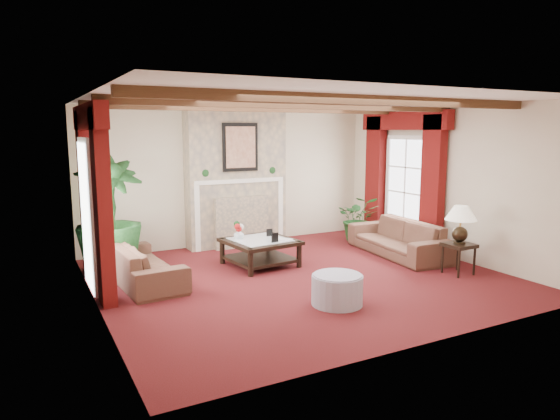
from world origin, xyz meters
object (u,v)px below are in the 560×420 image
ottoman (337,290)px  coffee_table (260,253)px  potted_palm (110,240)px  sofa_right (398,232)px  sofa_left (142,257)px  side_table (458,259)px

ottoman → coffee_table: bearing=91.6°
potted_palm → sofa_right: bearing=-15.2°
sofa_left → ottoman: sofa_left is taller
sofa_left → sofa_right: sofa_right is taller
sofa_right → coffee_table: size_ratio=2.04×
coffee_table → ottoman: (0.06, -2.21, -0.02)m
coffee_table → potted_palm: bearing=154.6°
sofa_right → coffee_table: sofa_right is taller
sofa_left → ottoman: 3.00m
ottoman → sofa_left: bearing=132.9°
sofa_left → sofa_right: bearing=-100.7°
side_table → ottoman: side_table is taller
potted_palm → coffee_table: bearing=-18.9°
side_table → potted_palm: bearing=150.8°
side_table → coffee_table: bearing=143.0°
coffee_table → sofa_right: bearing=-18.4°
potted_palm → side_table: bearing=-29.2°
sofa_left → coffee_table: bearing=-93.6°
side_table → ottoman: size_ratio=0.74×
sofa_left → coffee_table: 1.98m
sofa_left → sofa_right: size_ratio=0.92×
sofa_right → ottoman: (-2.48, -1.68, -0.23)m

